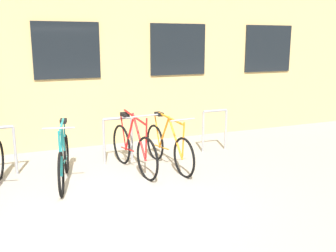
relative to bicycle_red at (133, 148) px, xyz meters
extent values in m
plane|color=#9E998E|center=(-0.75, -1.35, -0.39)|extent=(42.00, 42.00, 0.00)
cube|color=tan|center=(-0.75, 5.79, 2.53)|extent=(28.00, 7.88, 5.84)
cube|color=black|center=(-0.75, 1.83, 1.60)|extent=(1.30, 0.04, 1.10)
cube|color=black|center=(1.65, 1.83, 1.60)|extent=(1.30, 0.04, 1.10)
cube|color=black|center=(4.05, 1.83, 1.60)|extent=(1.30, 0.04, 1.10)
cylinder|color=gray|center=(-1.86, 0.55, 0.02)|extent=(0.05, 0.05, 0.82)
cylinder|color=gray|center=(-0.37, 0.55, 0.02)|extent=(0.05, 0.05, 0.82)
cylinder|color=gray|center=(0.14, 0.55, 0.02)|extent=(0.05, 0.05, 0.82)
cylinder|color=gray|center=(-0.12, 0.55, 0.43)|extent=(0.52, 0.05, 0.05)
cylinder|color=gray|center=(1.63, 0.55, 0.02)|extent=(0.05, 0.05, 0.82)
cylinder|color=gray|center=(2.14, 0.55, 0.02)|extent=(0.05, 0.05, 0.82)
cylinder|color=gray|center=(1.88, 0.55, 0.43)|extent=(0.52, 0.05, 0.05)
torus|color=black|center=(-0.07, 0.50, -0.05)|extent=(0.13, 0.72, 0.72)
torus|color=black|center=(0.07, -0.51, -0.05)|extent=(0.13, 0.72, 0.72)
cylinder|color=red|center=(0.03, -0.23, 0.25)|extent=(0.10, 0.49, 0.73)
cylinder|color=red|center=(-0.02, 0.16, 0.20)|extent=(0.08, 0.36, 0.62)
cylinder|color=red|center=(0.01, -0.07, 0.56)|extent=(0.14, 0.79, 0.14)
cylinder|color=red|center=(-0.03, 0.25, -0.07)|extent=(0.09, 0.51, 0.08)
cylinder|color=red|center=(-0.05, 0.41, 0.23)|extent=(0.05, 0.20, 0.56)
cylinder|color=red|center=(0.06, -0.48, 0.28)|extent=(0.04, 0.08, 0.66)
cube|color=black|center=(-0.04, 0.33, 0.53)|extent=(0.13, 0.21, 0.06)
cylinder|color=gray|center=(0.06, -0.46, 0.64)|extent=(0.44, 0.08, 0.03)
torus|color=black|center=(-1.06, 0.39, -0.08)|extent=(0.18, 0.66, 0.66)
torus|color=black|center=(-1.29, -0.64, -0.08)|extent=(0.18, 0.66, 0.66)
cylinder|color=teal|center=(-1.23, -0.36, 0.21)|extent=(0.14, 0.50, 0.70)
cylinder|color=teal|center=(-1.14, 0.05, 0.18)|extent=(0.12, 0.38, 0.64)
cylinder|color=teal|center=(-1.19, -0.19, 0.52)|extent=(0.21, 0.82, 0.10)
cylinder|color=teal|center=(-1.12, 0.13, -0.10)|extent=(0.14, 0.52, 0.07)
cylinder|color=teal|center=(-1.08, 0.31, 0.21)|extent=(0.07, 0.20, 0.58)
cylinder|color=teal|center=(-1.28, -0.62, 0.24)|extent=(0.04, 0.08, 0.64)
cube|color=black|center=(-1.10, 0.22, 0.52)|extent=(0.14, 0.22, 0.06)
cylinder|color=gray|center=(-1.28, -0.59, 0.58)|extent=(0.44, 0.12, 0.03)
torus|color=black|center=(0.57, 0.48, -0.07)|extent=(0.10, 0.68, 0.68)
torus|color=black|center=(0.67, -0.60, -0.07)|extent=(0.10, 0.68, 0.68)
cylinder|color=orange|center=(0.64, -0.31, 0.20)|extent=(0.08, 0.52, 0.66)
cylinder|color=orange|center=(0.60, 0.12, 0.17)|extent=(0.07, 0.40, 0.61)
cylinder|color=orange|center=(0.63, -0.12, 0.49)|extent=(0.11, 0.86, 0.09)
cylinder|color=orange|center=(0.60, 0.21, -0.10)|extent=(0.07, 0.55, 0.07)
cylinder|color=orange|center=(0.58, 0.39, 0.20)|extent=(0.04, 0.20, 0.55)
cylinder|color=orange|center=(0.66, -0.58, 0.22)|extent=(0.03, 0.08, 0.59)
cube|color=black|center=(0.59, 0.30, 0.50)|extent=(0.12, 0.21, 0.06)
cylinder|color=gray|center=(0.66, -0.55, 0.55)|extent=(0.44, 0.06, 0.03)
camera|label=1|loc=(-1.91, -6.07, 1.78)|focal=41.44mm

